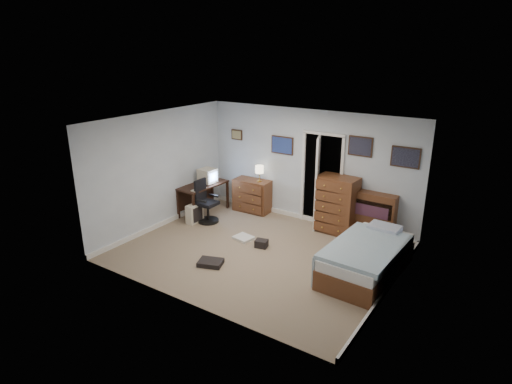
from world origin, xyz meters
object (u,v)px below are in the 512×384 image
Objects in this scene: computer_desk at (200,190)px; tall_dresser at (337,205)px; bed at (366,258)px; office_chair at (206,206)px; low_dresser at (252,196)px.

computer_desk is 3.19m from tall_dresser.
bed is at bearing -5.99° from computer_desk.
computer_desk is 0.61m from office_chair.
office_chair is 0.47× the size of bed.
computer_desk is at bearing -163.05° from tall_dresser.
office_chair is 1.22m from low_dresser.
tall_dresser is (3.11, 0.72, 0.06)m from computer_desk.
computer_desk is 1.04× the size of tall_dresser.
tall_dresser is 0.60× the size of bed.
computer_desk is 0.62× the size of bed.
office_chair is at bearing -35.44° from computer_desk.
tall_dresser is at bearing 132.61° from bed.
low_dresser is 0.43× the size of bed.
low_dresser is at bearing -176.79° from tall_dresser.
tall_dresser is at bearing 15.97° from computer_desk.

